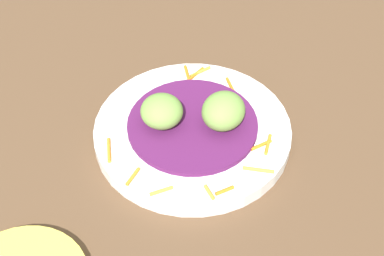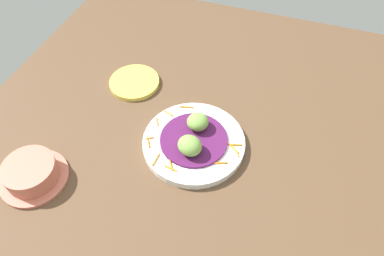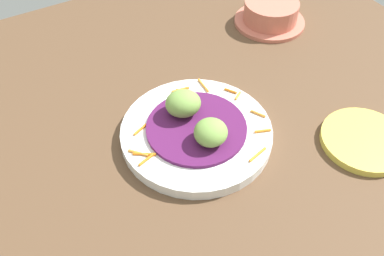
{
  "view_description": "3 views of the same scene",
  "coord_description": "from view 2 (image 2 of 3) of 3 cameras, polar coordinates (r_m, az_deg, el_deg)",
  "views": [
    {
      "loc": [
        42.98,
        9.42,
        49.41
      ],
      "look_at": [
        0.58,
        5.08,
        5.12
      ],
      "focal_mm": 49.49,
      "sensor_mm": 36.0,
      "label": 1
    },
    {
      "loc": [
        -16.17,
        50.83,
        67.56
      ],
      "look_at": [
        0.19,
        3.09,
        5.71
      ],
      "focal_mm": 32.45,
      "sensor_mm": 36.0,
      "label": 2
    },
    {
      "loc": [
        -23.93,
        -32.69,
        51.46
      ],
      "look_at": [
        -2.06,
        4.37,
        5.29
      ],
      "focal_mm": 39.14,
      "sensor_mm": 36.0,
      "label": 3
    }
  ],
  "objects": [
    {
      "name": "side_plate_small",
      "position": [
        0.96,
        -9.44,
        7.41
      ],
      "size": [
        13.44,
        13.44,
        1.2
      ],
      "primitive_type": "cylinder",
      "color": "#E0CC4C",
      "rests_on": "table_surface"
    },
    {
      "name": "carrot_garnish",
      "position": [
        0.79,
        -0.57,
        -2.49
      ],
      "size": [
        22.0,
        19.44,
        0.4
      ],
      "color": "orange",
      "rests_on": "main_plate"
    },
    {
      "name": "table_surface",
      "position": [
        0.85,
        0.79,
        -0.51
      ],
      "size": [
        110.0,
        110.0,
        2.0
      ],
      "primitive_type": "cube",
      "color": "brown",
      "rests_on": "ground"
    },
    {
      "name": "cabbage_bed",
      "position": [
        0.8,
        0.3,
        -1.88
      ],
      "size": [
        15.65,
        15.65,
        0.62
      ],
      "primitive_type": "cylinder",
      "color": "#51194C",
      "rests_on": "main_plate"
    },
    {
      "name": "main_plate",
      "position": [
        0.81,
        0.29,
        -2.42
      ],
      "size": [
        23.69,
        23.69,
        1.9
      ],
      "primitive_type": "cylinder",
      "color": "white",
      "rests_on": "table_surface"
    },
    {
      "name": "guac_scoop_center",
      "position": [
        0.8,
        0.94,
        1.01
      ],
      "size": [
        6.92,
        6.88,
        3.6
      ],
      "primitive_type": "ellipsoid",
      "rotation": [
        0.0,
        0.0,
        3.67
      ],
      "color": "#759E47",
      "rests_on": "cabbage_bed"
    },
    {
      "name": "terracotta_bowl",
      "position": [
        0.82,
        -24.88,
        -6.75
      ],
      "size": [
        14.66,
        14.66,
        4.95
      ],
      "color": "#C66B56",
      "rests_on": "table_surface"
    },
    {
      "name": "guac_scoop_left",
      "position": [
        0.76,
        -0.37,
        -2.9
      ],
      "size": [
        6.97,
        6.61,
        4.04
      ],
      "primitive_type": "ellipsoid",
      "rotation": [
        0.0,
        0.0,
        4.36
      ],
      "color": "#759E47",
      "rests_on": "cabbage_bed"
    }
  ]
}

